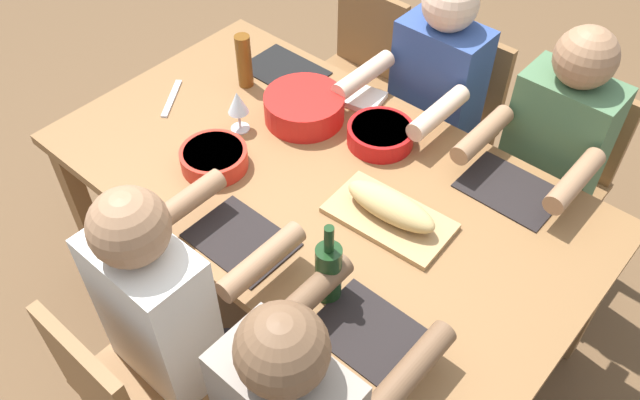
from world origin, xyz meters
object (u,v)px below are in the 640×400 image
diner_near_left (549,155)px  serving_bowl_greens (304,106)px  serving_bowl_pasta (214,157)px  bread_loaf (390,206)px  chair_near_center (448,117)px  diner_far_center (169,308)px  chair_near_right (356,71)px  napkin_stack (364,99)px  serving_bowl_fruit (381,134)px  chair_far_center (134,387)px  dining_table (320,193)px  cutting_board (389,218)px  wine_bottle (328,271)px  wine_glass (238,104)px  diner_near_center (430,97)px  beer_bottle (244,61)px  chair_near_left (557,171)px

diner_near_left → serving_bowl_greens: size_ratio=4.00×
serving_bowl_pasta → bread_loaf: size_ratio=0.73×
serving_bowl_greens → chair_near_center: bearing=-111.4°
diner_far_center → bread_loaf: diner_far_center is taller
chair_near_right → napkin_stack: bearing=130.8°
chair_near_center → diner_far_center: size_ratio=0.71×
chair_near_center → chair_near_right: bearing=0.0°
chair_near_center → diner_near_left: bearing=160.6°
serving_bowl_fruit → napkin_stack: serving_bowl_fruit is taller
chair_far_center → serving_bowl_greens: bearing=-76.4°
chair_near_center → napkin_stack: chair_near_center is taller
dining_table → diner_near_left: diner_near_left is taller
chair_near_center → cutting_board: (-0.30, 0.86, 0.27)m
wine_bottle → wine_glass: bearing=-25.6°
diner_near_center → bread_loaf: bearing=113.7°
chair_near_center → serving_bowl_fruit: 0.65m
cutting_board → napkin_stack: (0.45, -0.43, 0.00)m
serving_bowl_pasta → diner_far_center: bearing=123.4°
diner_near_center → wine_glass: bearing=59.7°
serving_bowl_pasta → dining_table: bearing=-148.1°
diner_near_center → napkin_stack: (0.15, 0.24, 0.05)m
diner_far_center → napkin_stack: bearing=-82.2°
diner_near_center → serving_bowl_pasta: bearing=70.1°
diner_near_center → serving_bowl_greens: diner_near_center is taller
chair_near_right → serving_bowl_fruit: bearing=134.3°
napkin_stack → wine_glass: bearing=60.7°
diner_far_center → beer_bottle: diner_far_center is taller
napkin_stack → dining_table: bearing=109.4°
chair_near_center → wine_bottle: wine_bottle is taller
serving_bowl_greens → wine_bottle: (-0.59, 0.55, 0.05)m
diner_near_center → serving_bowl_pasta: diner_near_center is taller
chair_near_left → beer_bottle: (1.09, 0.65, 0.37)m
chair_far_center → beer_bottle: size_ratio=3.86×
chair_far_center → wine_bottle: wine_bottle is taller
diner_near_center → chair_near_left: (-0.52, -0.18, -0.21)m
chair_near_center → cutting_board: chair_near_center is taller
diner_near_center → chair_near_left: size_ratio=1.41×
chair_far_center → wine_bottle: (-0.34, -0.51, 0.37)m
diner_near_left → napkin_stack: 0.72m
chair_near_right → serving_bowl_fruit: chair_near_right is taller
diner_far_center → chair_near_right: (0.52, -1.53, -0.21)m
wine_glass → beer_bottle: bearing=-48.6°
diner_near_center → serving_bowl_pasta: (0.31, 0.87, 0.08)m
serving_bowl_fruit → napkin_stack: (0.19, -0.15, -0.03)m
chair_near_center → beer_bottle: bearing=48.6°
dining_table → diner_far_center: 0.67m
chair_near_center → chair_near_left: (-0.52, 0.00, 0.00)m
serving_bowl_fruit → chair_far_center: bearing=87.9°
diner_far_center → beer_bottle: bearing=-56.9°
dining_table → chair_near_left: size_ratio=2.22×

